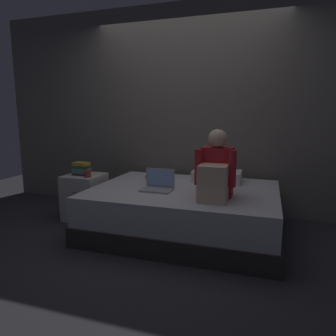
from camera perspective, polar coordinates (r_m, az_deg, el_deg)
name	(u,v)px	position (r m, az deg, el deg)	size (l,w,h in m)	color
ground_plane	(158,240)	(3.30, -1.86, -13.22)	(8.00, 8.00, 0.00)	#2D2D33
wall_back	(188,110)	(4.18, 3.73, 10.67)	(5.60, 0.10, 2.70)	slate
bed	(184,211)	(3.42, 3.03, -7.90)	(2.00, 1.50, 0.50)	#332D2B
nightstand	(85,197)	(3.99, -15.12, -5.16)	(0.44, 0.46, 0.56)	beige
person_sitting	(216,172)	(2.95, 8.83, -0.78)	(0.39, 0.44, 0.66)	#B21E28
laptop	(158,185)	(3.26, -1.85, -3.15)	(0.32, 0.23, 0.22)	#9EA0A5
pillow	(217,176)	(3.71, 9.06, -1.49)	(0.56, 0.36, 0.13)	silver
book_stack	(81,169)	(3.91, -15.77, -0.11)	(0.20, 0.17, 0.16)	#284C84
mug	(88,174)	(3.75, -14.67, -1.01)	(0.08, 0.08, 0.09)	#933833
clothes_pile	(157,177)	(3.68, -1.97, -1.64)	(0.30, 0.26, 0.12)	#8E3D47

